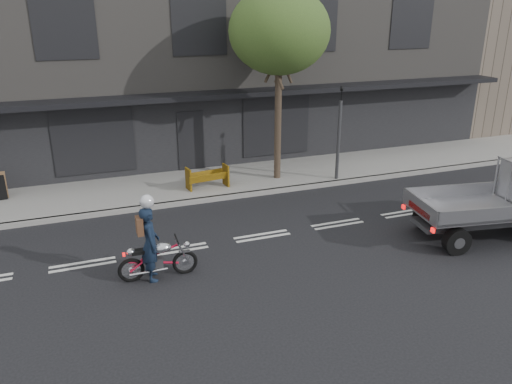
% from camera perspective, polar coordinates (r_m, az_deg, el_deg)
% --- Properties ---
extents(ground, '(80.00, 80.00, 0.00)m').
position_cam_1_polar(ground, '(14.07, 0.69, -5.07)').
color(ground, black).
rests_on(ground, ground).
extents(sidewalk, '(32.00, 3.20, 0.15)m').
position_cam_1_polar(sidewalk, '(18.18, -4.61, 1.15)').
color(sidewalk, gray).
rests_on(sidewalk, ground).
extents(kerb, '(32.00, 0.20, 0.15)m').
position_cam_1_polar(kerb, '(16.74, -3.10, -0.54)').
color(kerb, gray).
rests_on(kerb, ground).
extents(building_main, '(26.00, 10.00, 8.00)m').
position_cam_1_polar(building_main, '(23.69, -9.44, 15.18)').
color(building_main, slate).
rests_on(building_main, ground).
extents(street_tree, '(3.40, 3.40, 6.74)m').
position_cam_1_polar(street_tree, '(17.44, 2.68, 17.84)').
color(street_tree, '#382B21').
rests_on(street_tree, ground).
extents(traffic_light_pole, '(0.12, 0.12, 3.50)m').
position_cam_1_polar(traffic_light_pole, '(18.09, 9.43, 6.06)').
color(traffic_light_pole, '#2D2D30').
rests_on(traffic_light_pole, ground).
extents(motorcycle, '(1.88, 0.55, 0.97)m').
position_cam_1_polar(motorcycle, '(12.05, -11.15, -7.46)').
color(motorcycle, black).
rests_on(motorcycle, ground).
extents(rider, '(0.46, 0.68, 1.81)m').
position_cam_1_polar(rider, '(11.85, -12.00, -5.80)').
color(rider, '#121E31').
rests_on(rider, ground).
extents(construction_barrier, '(1.50, 0.77, 0.80)m').
position_cam_1_polar(construction_barrier, '(17.11, -5.39, 1.55)').
color(construction_barrier, orange).
rests_on(construction_barrier, sidewalk).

